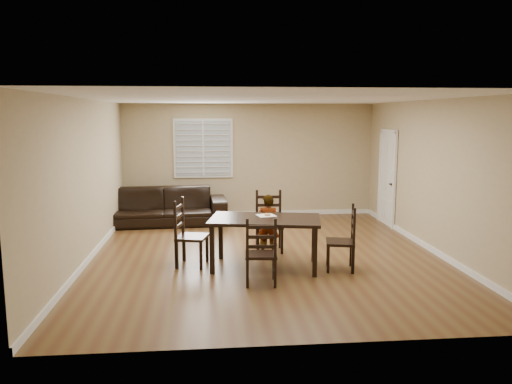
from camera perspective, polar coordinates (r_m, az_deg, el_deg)
The scene contains 11 objects.
ground at distance 8.84m, azimuth 1.07°, elevation -7.16°, with size 7.00×7.00×0.00m, color brown.
room at distance 8.70m, azimuth 1.21°, elevation 4.68°, with size 6.04×7.04×2.72m.
dining_table at distance 7.95m, azimuth 1.05°, elevation -3.60°, with size 1.88×1.28×0.81m.
chair_near at distance 9.07m, azimuth 1.46°, elevation -3.53°, with size 0.51×0.48×1.09m.
chair_far at distance 7.13m, azimuth 0.59°, elevation -7.27°, with size 0.48×0.46×1.00m.
chair_left at distance 8.21m, azimuth -8.23°, elevation -4.92°, with size 0.56×0.58×1.09m.
chair_right at distance 8.01m, azimuth 10.51°, elevation -5.51°, with size 0.52×0.55×1.03m.
child at distance 8.60m, azimuth 1.37°, elevation -3.87°, with size 0.40×0.26×1.09m, color gray.
napkin at distance 8.12m, azimuth 1.16°, elevation -2.69°, with size 0.28×0.28×0.00m, color beige.
donut at distance 8.11m, azimuth 1.31°, elevation -2.55°, with size 0.10×0.10×0.04m.
sofa at distance 11.36m, azimuth -10.53°, elevation -1.62°, with size 2.79×1.09×0.82m, color black.
Camera 1 is at (-0.95, -8.45, 2.43)m, focal length 35.00 mm.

